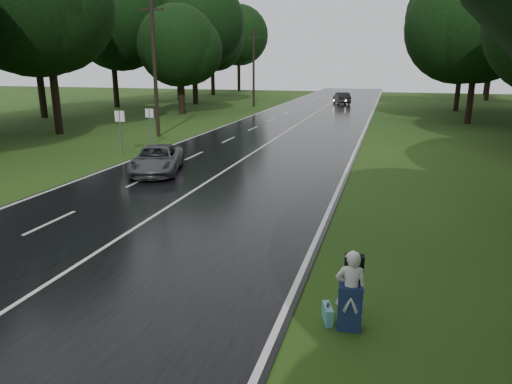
% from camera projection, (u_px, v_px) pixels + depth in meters
% --- Properties ---
extents(ground, '(160.00, 160.00, 0.00)m').
position_uv_depth(ground, '(92.00, 257.00, 12.86)').
color(ground, '#284715').
rests_on(ground, ground).
extents(road, '(12.00, 140.00, 0.04)m').
position_uv_depth(road, '(270.00, 142.00, 31.36)').
color(road, black).
rests_on(road, ground).
extents(lane_center, '(0.12, 140.00, 0.01)m').
position_uv_depth(lane_center, '(270.00, 142.00, 31.35)').
color(lane_center, silver).
rests_on(lane_center, road).
extents(grey_car, '(3.49, 5.09, 1.29)m').
position_uv_depth(grey_car, '(157.00, 159.00, 22.40)').
color(grey_car, '#46484B').
rests_on(grey_car, road).
extents(far_car, '(2.79, 4.76, 1.48)m').
position_uv_depth(far_car, '(342.00, 98.00, 60.12)').
color(far_car, black).
rests_on(far_car, road).
extents(hitchhiker, '(0.66, 0.60, 1.70)m').
position_uv_depth(hitchhiker, '(351.00, 293.00, 9.19)').
color(hitchhiker, silver).
rests_on(hitchhiker, ground).
extents(suitcase, '(0.30, 0.53, 0.36)m').
position_uv_depth(suitcase, '(328.00, 314.00, 9.59)').
color(suitcase, '#549CA4').
rests_on(suitcase, ground).
extents(utility_pole_mid, '(1.80, 0.28, 9.67)m').
position_uv_depth(utility_pole_mid, '(159.00, 137.00, 33.84)').
color(utility_pole_mid, black).
rests_on(utility_pole_mid, ground).
extents(utility_pole_far, '(1.80, 0.28, 9.00)m').
position_uv_depth(utility_pole_far, '(254.00, 107.00, 56.76)').
color(utility_pole_far, black).
rests_on(utility_pole_far, ground).
extents(road_sign_a, '(0.62, 0.10, 2.56)m').
position_uv_depth(road_sign_a, '(123.00, 155.00, 27.06)').
color(road_sign_a, white).
rests_on(road_sign_a, ground).
extents(road_sign_b, '(0.57, 0.10, 2.37)m').
position_uv_depth(road_sign_b, '(151.00, 145.00, 30.26)').
color(road_sign_b, white).
rests_on(road_sign_b, ground).
extents(tree_left_d, '(10.58, 10.58, 16.53)m').
position_uv_depth(tree_left_d, '(60.00, 134.00, 35.19)').
color(tree_left_d, black).
rests_on(tree_left_d, ground).
extents(tree_left_e, '(7.34, 7.34, 11.48)m').
position_uv_depth(tree_left_e, '(182.00, 114.00, 48.76)').
color(tree_left_e, black).
rests_on(tree_left_e, ground).
extents(tree_left_f, '(10.93, 10.93, 17.08)m').
position_uv_depth(tree_left_f, '(196.00, 104.00, 60.49)').
color(tree_left_f, black).
rests_on(tree_left_f, ground).
extents(tree_right_e, '(8.79, 8.79, 13.73)m').
position_uv_depth(tree_right_e, '(467.00, 124.00, 40.87)').
color(tree_right_e, black).
rests_on(tree_right_e, ground).
extents(tree_right_f, '(10.99, 10.99, 17.18)m').
position_uv_depth(tree_right_f, '(455.00, 111.00, 51.70)').
color(tree_right_f, black).
rests_on(tree_right_f, ground).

